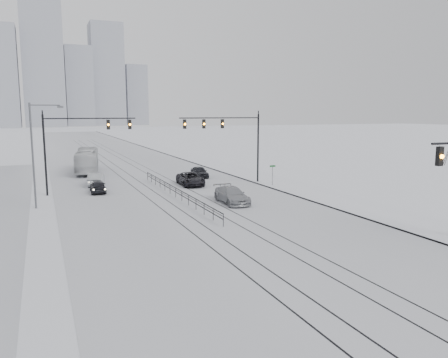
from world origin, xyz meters
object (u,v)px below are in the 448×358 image
sedan_nb_right (232,195)px  box_truck (87,161)px  sedan_nb_far (200,172)px  sedan_sb_outer (96,179)px  sedan_nb_front (191,179)px  sedan_sb_inner (98,187)px

sedan_nb_right → box_truck: (-9.99, 26.72, 0.89)m
sedan_nb_right → sedan_nb_far: bearing=81.8°
sedan_nb_right → sedan_sb_outer: bearing=125.5°
sedan_nb_right → box_truck: 28.54m
sedan_nb_front → sedan_nb_far: bearing=64.7°
sedan_sb_outer → sedan_nb_front: (9.88, -4.09, -0.01)m
sedan_sb_outer → sedan_nb_right: sedan_sb_outer is taller
box_truck → sedan_nb_far: bearing=148.3°
sedan_sb_outer → sedan_nb_far: bearing=-162.6°
sedan_nb_far → box_truck: bearing=144.7°
sedan_sb_outer → sedan_nb_front: sedan_sb_outer is taller
sedan_nb_far → sedan_sb_inner: bearing=-151.0°
sedan_nb_front → box_truck: bearing=125.2°
sedan_sb_inner → sedan_nb_right: bearing=139.2°
box_truck → sedan_sb_outer: bearing=96.6°
sedan_nb_front → sedan_sb_inner: bearing=-172.1°
sedan_sb_inner → box_truck: (0.60, 16.59, 0.98)m
sedan_sb_outer → sedan_nb_front: bearing=169.0°
sedan_nb_front → sedan_nb_far: 6.22m
sedan_sb_inner → box_truck: bearing=-89.1°
sedan_sb_outer → box_truck: 11.80m
sedan_sb_outer → sedan_nb_far: size_ratio=1.10×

